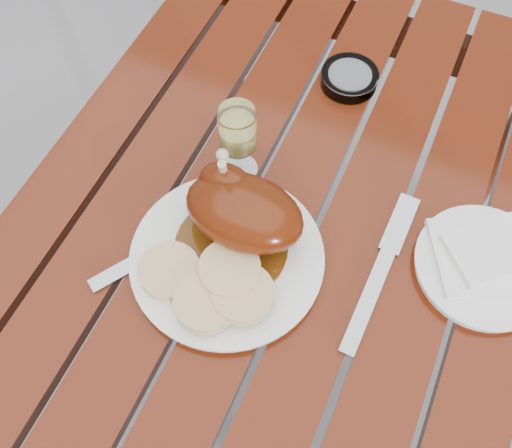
{
  "coord_description": "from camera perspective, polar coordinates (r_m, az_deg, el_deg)",
  "views": [
    {
      "loc": [
        0.15,
        -0.41,
        1.52
      ],
      "look_at": [
        -0.02,
        -0.04,
        0.78
      ],
      "focal_mm": 40.0,
      "sensor_mm": 36.0,
      "label": 1
    }
  ],
  "objects": [
    {
      "name": "knife",
      "position": [
        0.85,
        11.87,
        -5.69
      ],
      "size": [
        0.03,
        0.24,
        0.01
      ],
      "primitive_type": "cube",
      "rotation": [
        0.0,
        0.0,
        -0.03
      ],
      "color": "gray",
      "rests_on": "table"
    },
    {
      "name": "side_plate",
      "position": [
        0.9,
        21.76,
        -4.0
      ],
      "size": [
        0.26,
        0.26,
        0.02
      ],
      "primitive_type": "cylinder",
      "rotation": [
        0.0,
        0.0,
        -0.36
      ],
      "color": "white",
      "rests_on": "table"
    },
    {
      "name": "ashtray",
      "position": [
        1.06,
        9.31,
        14.18
      ],
      "size": [
        0.13,
        0.13,
        0.03
      ],
      "primitive_type": "cylinder",
      "rotation": [
        0.0,
        0.0,
        -0.39
      ],
      "color": "#B2B7BC",
      "rests_on": "table"
    },
    {
      "name": "napkin",
      "position": [
        0.9,
        21.6,
        -2.86
      ],
      "size": [
        0.18,
        0.18,
        0.01
      ],
      "primitive_type": "cube",
      "rotation": [
        0.0,
        0.0,
        0.51
      ],
      "color": "white",
      "rests_on": "side_plate"
    },
    {
      "name": "fork",
      "position": [
        0.87,
        -10.79,
        -3.12
      ],
      "size": [
        0.12,
        0.17,
        0.01
      ],
      "primitive_type": "cube",
      "rotation": [
        0.0,
        0.0,
        -0.57
      ],
      "color": "gray",
      "rests_on": "table"
    },
    {
      "name": "wine_glass",
      "position": [
        0.88,
        -1.82,
        8.08
      ],
      "size": [
        0.07,
        0.07,
        0.14
      ],
      "primitive_type": "cylinder",
      "rotation": [
        0.0,
        0.0,
        0.25
      ],
      "color": "#E2DE67",
      "rests_on": "table"
    },
    {
      "name": "dinner_plate",
      "position": [
        0.85,
        -2.9,
        -3.44
      ],
      "size": [
        0.37,
        0.37,
        0.02
      ],
      "primitive_type": "cylinder",
      "rotation": [
        0.0,
        0.0,
        -0.38
      ],
      "color": "white",
      "rests_on": "table"
    },
    {
      "name": "table",
      "position": [
        1.23,
        1.61,
        -8.22
      ],
      "size": [
        0.8,
        1.2,
        0.75
      ],
      "primitive_type": "cube",
      "color": "maroon",
      "rests_on": "ground"
    },
    {
      "name": "bread_dumplings",
      "position": [
        0.8,
        -4.45,
        -6.01
      ],
      "size": [
        0.2,
        0.14,
        0.03
      ],
      "color": "#E5BF8C",
      "rests_on": "dinner_plate"
    },
    {
      "name": "roast_duck",
      "position": [
        0.82,
        -1.52,
        1.45
      ],
      "size": [
        0.18,
        0.18,
        0.13
      ],
      "color": "#532B09",
      "rests_on": "dinner_plate"
    },
    {
      "name": "ground",
      "position": [
        1.58,
        1.27,
        -13.04
      ],
      "size": [
        60.0,
        60.0,
        0.0
      ],
      "primitive_type": "plane",
      "color": "slate",
      "rests_on": "ground"
    }
  ]
}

